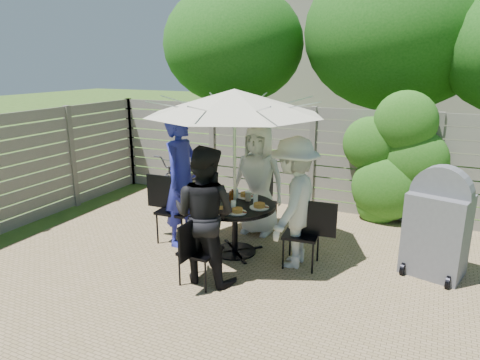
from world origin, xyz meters
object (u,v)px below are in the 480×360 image
at_px(syrup_jug, 232,197).
at_px(coffee_cup, 248,197).
at_px(person_left, 182,181).
at_px(chair_left, 176,222).
at_px(patio_table, 235,219).
at_px(plate_front, 223,211).
at_px(person_right, 294,203).
at_px(plate_back, 246,195).
at_px(chair_back, 261,214).
at_px(umbrella, 234,102).
at_px(glass_back, 236,193).
at_px(glass_right, 255,200).
at_px(chair_front, 200,264).
at_px(chair_right, 302,247).
at_px(plate_extra, 237,211).
at_px(glass_left, 214,199).
at_px(person_back, 258,180).
at_px(bbq_grill, 437,227).
at_px(bicycle, 182,175).
at_px(plate_right, 259,206).
at_px(glass_front, 233,206).
at_px(person_front, 204,215).
at_px(plate_left, 211,199).

xyz_separation_m(syrup_jug, coffee_cup, (0.16, 0.17, -0.02)).
bearing_deg(person_left, chair_left, 90.28).
relative_size(chair_left, person_left, 0.52).
bearing_deg(patio_table, plate_front, -90.01).
bearing_deg(person_right, plate_back, -113.45).
relative_size(chair_back, chair_left, 0.89).
relative_size(patio_table, umbrella, 0.47).
bearing_deg(glass_back, glass_right, -23.01).
distance_m(person_left, chair_front, 1.45).
distance_m(chair_right, plate_back, 1.13).
distance_m(person_left, coffee_cup, 0.97).
bearing_deg(coffee_cup, syrup_jug, -133.28).
bearing_deg(plate_extra, glass_left, 156.05).
xyz_separation_m(patio_table, chair_front, (-0.00, -0.96, -0.24)).
relative_size(person_back, glass_right, 12.11).
xyz_separation_m(patio_table, chair_back, (0.00, 0.96, -0.24)).
relative_size(patio_table, syrup_jug, 6.87).
xyz_separation_m(chair_back, person_left, (-0.83, -0.96, 0.69)).
height_order(chair_left, bbq_grill, bbq_grill).
height_order(plate_extra, bicycle, bicycle).
bearing_deg(person_back, chair_back, 89.60).
bearing_deg(chair_front, person_right, -38.05).
xyz_separation_m(person_back, plate_right, (0.36, -0.83, -0.10)).
distance_m(chair_front, plate_right, 1.14).
bearing_deg(person_left, glass_front, -105.52).
distance_m(umbrella, glass_front, 1.33).
distance_m(plate_right, glass_front, 0.37).
bearing_deg(person_back, umbrella, -90.00).
distance_m(patio_table, plate_extra, 0.43).
relative_size(chair_right, plate_extra, 3.78).
height_order(person_right, coffee_cup, person_right).
distance_m(person_front, glass_left, 0.77).
distance_m(patio_table, chair_front, 0.99).
height_order(chair_front, person_right, person_right).
height_order(chair_front, bbq_grill, bbq_grill).
bearing_deg(plate_front, patio_table, 89.99).
relative_size(patio_table, glass_back, 7.85).
height_order(person_right, glass_front, person_right).
relative_size(person_left, chair_front, 2.20).
bearing_deg(glass_front, glass_right, 66.99).
relative_size(person_left, bbq_grill, 1.36).
xyz_separation_m(person_left, chair_right, (1.80, 0.00, -0.68)).
distance_m(chair_right, plate_front, 1.13).
xyz_separation_m(chair_right, plate_left, (-1.33, -0.00, 0.47)).
bearing_deg(plate_extra, chair_front, -105.22).
distance_m(chair_front, plate_extra, 0.84).
bearing_deg(patio_table, plate_right, -0.01).
distance_m(person_left, plate_extra, 1.07).
distance_m(chair_left, glass_front, 1.21).
relative_size(plate_extra, glass_front, 1.71).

